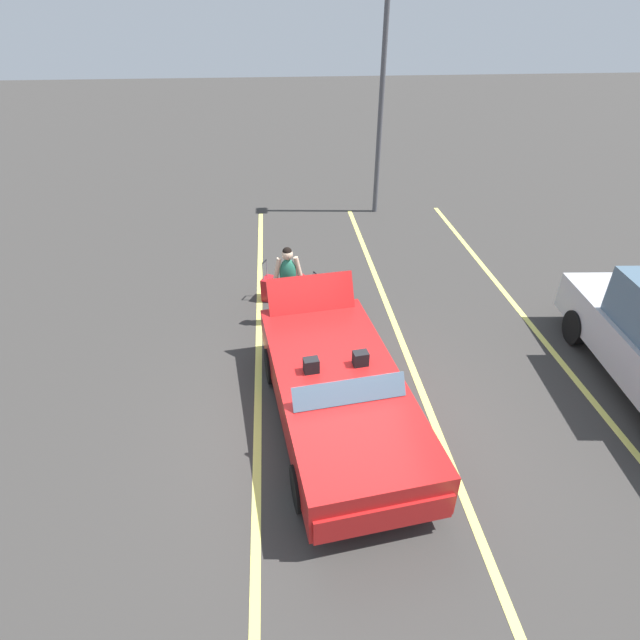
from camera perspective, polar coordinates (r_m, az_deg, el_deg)
The scene contains 11 objects.
ground_plane at distance 7.82m, azimuth 2.09°, elevation -11.79°, with size 80.00×80.00×0.00m, color #383533.
lot_line_near at distance 7.79m, azimuth -7.12°, elevation -12.30°, with size 18.00×0.12×0.01m, color #EAE066.
lot_line_mid at distance 8.10m, azimuth 12.66°, elevation -10.83°, with size 18.00×0.12×0.01m, color #EAE066.
lot_line_far at distance 9.23m, azimuth 29.06°, elevation -8.63°, with size 18.00×0.12×0.01m, color #EAE066.
convertible_car at distance 7.27m, azimuth 2.58°, elevation -9.54°, with size 4.37×2.28×1.51m.
suitcase_large_black at distance 10.12m, azimuth 0.05°, elevation 2.46°, with size 0.55×0.45×0.95m.
suitcase_medium_bright at distance 10.66m, azimuth -2.59°, elevation 3.75°, with size 0.47×0.40×0.83m.
suitcase_small_carryon at distance 10.79m, azimuth -5.91°, elevation 3.63°, with size 0.39×0.32×0.89m.
duffel_bag at distance 10.89m, azimuth 1.96°, elevation 3.50°, with size 0.60×0.70×0.34m.
traveler_person at distance 9.57m, azimuth -3.63°, elevation 4.32°, with size 0.24×0.61×1.65m.
parking_lamp_post at distance 14.88m, azimuth 7.10°, elevation 25.00°, with size 0.50×0.24×6.18m.
Camera 1 is at (5.51, -0.80, 5.49)m, focal length 28.09 mm.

